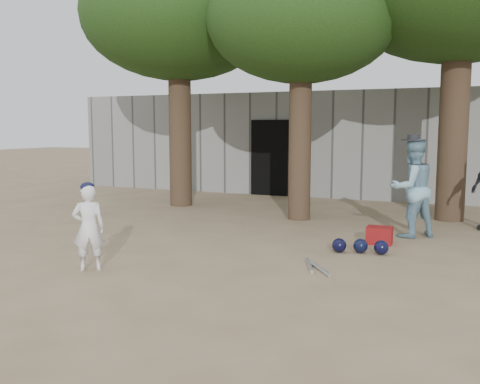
% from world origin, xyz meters
% --- Properties ---
extents(ground, '(70.00, 70.00, 0.00)m').
position_xyz_m(ground, '(0.00, 0.00, 0.00)').
color(ground, '#937C5E').
rests_on(ground, ground).
extents(boy_player, '(0.52, 0.49, 1.20)m').
position_xyz_m(boy_player, '(-0.82, -0.98, 0.60)').
color(boy_player, white).
rests_on(boy_player, ground).
extents(spectator_blue, '(1.10, 1.08, 1.79)m').
position_xyz_m(spectator_blue, '(3.02, 3.21, 0.89)').
color(spectator_blue, '#7DACC2').
rests_on(spectator_blue, ground).
extents(red_bag, '(0.43, 0.33, 0.30)m').
position_xyz_m(red_bag, '(2.61, 2.35, 0.15)').
color(red_bag, maroon).
rests_on(red_bag, ground).
extents(back_building, '(16.00, 5.24, 3.00)m').
position_xyz_m(back_building, '(-0.00, 10.33, 1.50)').
color(back_building, gray).
rests_on(back_building, ground).
extents(helmet_row, '(0.87, 0.34, 0.23)m').
position_xyz_m(helmet_row, '(2.44, 1.53, 0.11)').
color(helmet_row, black).
rests_on(helmet_row, ground).
extents(bat_pile, '(0.58, 0.77, 0.06)m').
position_xyz_m(bat_pile, '(2.04, 0.34, 0.03)').
color(bat_pile, silver).
rests_on(bat_pile, ground).
extents(tree_row, '(11.40, 5.80, 6.69)m').
position_xyz_m(tree_row, '(0.74, 5.02, 4.69)').
color(tree_row, brown).
rests_on(tree_row, ground).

